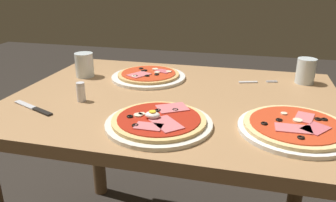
{
  "coord_description": "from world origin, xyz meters",
  "views": [
    {
      "loc": [
        0.25,
        -1.1,
        1.18
      ],
      "look_at": [
        0.01,
        -0.12,
        0.79
      ],
      "focal_mm": 35.9,
      "sensor_mm": 36.0,
      "label": 1
    }
  ],
  "objects_px": {
    "knife": "(35,109)",
    "pizza_across_left": "(149,76)",
    "pizza_across_right": "(295,128)",
    "pizza_foreground": "(159,122)",
    "water_glass_far": "(305,73)",
    "water_glass_near": "(85,66)",
    "salt_shaker": "(81,92)",
    "dining_table": "(175,127)",
    "fork": "(255,82)"
  },
  "relations": [
    {
      "from": "dining_table",
      "to": "knife",
      "type": "distance_m",
      "value": 0.49
    },
    {
      "from": "dining_table",
      "to": "pizza_foreground",
      "type": "distance_m",
      "value": 0.28
    },
    {
      "from": "dining_table",
      "to": "pizza_across_right",
      "type": "xyz_separation_m",
      "value": [
        0.39,
        -0.19,
        0.13
      ]
    },
    {
      "from": "pizza_foreground",
      "to": "salt_shaker",
      "type": "relative_size",
      "value": 4.65
    },
    {
      "from": "pizza_across_left",
      "to": "water_glass_near",
      "type": "distance_m",
      "value": 0.27
    },
    {
      "from": "fork",
      "to": "salt_shaker",
      "type": "distance_m",
      "value": 0.68
    },
    {
      "from": "pizza_foreground",
      "to": "water_glass_near",
      "type": "distance_m",
      "value": 0.59
    },
    {
      "from": "pizza_across_left",
      "to": "pizza_across_right",
      "type": "bearing_deg",
      "value": -34.34
    },
    {
      "from": "pizza_foreground",
      "to": "salt_shaker",
      "type": "xyz_separation_m",
      "value": [
        -0.31,
        0.12,
        0.02
      ]
    },
    {
      "from": "pizza_across_left",
      "to": "water_glass_near",
      "type": "height_order",
      "value": "water_glass_near"
    },
    {
      "from": "water_glass_near",
      "to": "water_glass_far",
      "type": "height_order",
      "value": "same"
    },
    {
      "from": "pizza_foreground",
      "to": "knife",
      "type": "distance_m",
      "value": 0.42
    },
    {
      "from": "dining_table",
      "to": "salt_shaker",
      "type": "relative_size",
      "value": 17.27
    },
    {
      "from": "knife",
      "to": "salt_shaker",
      "type": "relative_size",
      "value": 2.78
    },
    {
      "from": "fork",
      "to": "salt_shaker",
      "type": "relative_size",
      "value": 2.3
    },
    {
      "from": "pizza_foreground",
      "to": "water_glass_far",
      "type": "distance_m",
      "value": 0.7
    },
    {
      "from": "pizza_across_left",
      "to": "knife",
      "type": "height_order",
      "value": "pizza_across_left"
    },
    {
      "from": "knife",
      "to": "pizza_across_left",
      "type": "bearing_deg",
      "value": 58.28
    },
    {
      "from": "salt_shaker",
      "to": "water_glass_near",
      "type": "bearing_deg",
      "value": 114.87
    },
    {
      "from": "water_glass_far",
      "to": "salt_shaker",
      "type": "height_order",
      "value": "water_glass_far"
    },
    {
      "from": "pizza_across_left",
      "to": "fork",
      "type": "xyz_separation_m",
      "value": [
        0.43,
        0.05,
        -0.01
      ]
    },
    {
      "from": "pizza_across_left",
      "to": "pizza_across_right",
      "type": "distance_m",
      "value": 0.66
    },
    {
      "from": "pizza_foreground",
      "to": "pizza_across_right",
      "type": "relative_size",
      "value": 0.98
    },
    {
      "from": "pizza_across_right",
      "to": "salt_shaker",
      "type": "height_order",
      "value": "salt_shaker"
    },
    {
      "from": "dining_table",
      "to": "salt_shaker",
      "type": "height_order",
      "value": "salt_shaker"
    },
    {
      "from": "dining_table",
      "to": "pizza_across_left",
      "type": "distance_m",
      "value": 0.28
    },
    {
      "from": "pizza_foreground",
      "to": "pizza_across_right",
      "type": "bearing_deg",
      "value": 8.58
    },
    {
      "from": "pizza_foreground",
      "to": "knife",
      "type": "xyz_separation_m",
      "value": [
        -0.42,
        0.02,
        -0.01
      ]
    },
    {
      "from": "dining_table",
      "to": "pizza_foreground",
      "type": "relative_size",
      "value": 3.71
    },
    {
      "from": "pizza_foreground",
      "to": "water_glass_near",
      "type": "xyz_separation_m",
      "value": [
        -0.44,
        0.39,
        0.03
      ]
    },
    {
      "from": "fork",
      "to": "knife",
      "type": "height_order",
      "value": "knife"
    },
    {
      "from": "knife",
      "to": "water_glass_far",
      "type": "bearing_deg",
      "value": 30.16
    },
    {
      "from": "dining_table",
      "to": "water_glass_near",
      "type": "xyz_separation_m",
      "value": [
        -0.43,
        0.15,
        0.16
      ]
    },
    {
      "from": "fork",
      "to": "pizza_across_left",
      "type": "bearing_deg",
      "value": -172.94
    },
    {
      "from": "water_glass_far",
      "to": "knife",
      "type": "distance_m",
      "value": 1.02
    },
    {
      "from": "water_glass_near",
      "to": "knife",
      "type": "distance_m",
      "value": 0.38
    },
    {
      "from": "pizza_foreground",
      "to": "water_glass_near",
      "type": "relative_size",
      "value": 3.1
    },
    {
      "from": "pizza_across_left",
      "to": "pizza_foreground",
      "type": "bearing_deg",
      "value": -68.88
    },
    {
      "from": "dining_table",
      "to": "pizza_across_left",
      "type": "relative_size",
      "value": 3.78
    },
    {
      "from": "knife",
      "to": "fork",
      "type": "bearing_deg",
      "value": 34.16
    },
    {
      "from": "dining_table",
      "to": "pizza_across_left",
      "type": "bearing_deg",
      "value": 130.22
    },
    {
      "from": "pizza_across_right",
      "to": "water_glass_near",
      "type": "distance_m",
      "value": 0.88
    },
    {
      "from": "pizza_across_left",
      "to": "pizza_across_right",
      "type": "xyz_separation_m",
      "value": [
        0.55,
        -0.37,
        0.0
      ]
    },
    {
      "from": "pizza_foreground",
      "to": "pizza_across_left",
      "type": "xyz_separation_m",
      "value": [
        -0.17,
        0.43,
        -0.0
      ]
    },
    {
      "from": "dining_table",
      "to": "fork",
      "type": "distance_m",
      "value": 0.38
    },
    {
      "from": "water_glass_near",
      "to": "fork",
      "type": "height_order",
      "value": "water_glass_near"
    },
    {
      "from": "pizza_across_right",
      "to": "fork",
      "type": "relative_size",
      "value": 2.06
    },
    {
      "from": "pizza_across_right",
      "to": "salt_shaker",
      "type": "relative_size",
      "value": 4.73
    },
    {
      "from": "pizza_across_right",
      "to": "fork",
      "type": "height_order",
      "value": "pizza_across_right"
    },
    {
      "from": "pizza_across_left",
      "to": "knife",
      "type": "distance_m",
      "value": 0.49
    }
  ]
}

